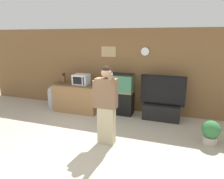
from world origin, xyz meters
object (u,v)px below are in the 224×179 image
counter_island (77,97)px  potted_plant (211,132)px  person_standing (106,105)px  trash_bin (53,97)px  microwave (81,79)px  tv_on_stand (161,107)px  aquarium_on_stand (119,94)px  knife_block (64,79)px

counter_island → potted_plant: counter_island is taller
person_standing → trash_bin: 3.09m
microwave → tv_on_stand: (2.44, 0.19, -0.69)m
tv_on_stand → trash_bin: bearing=-178.5°
person_standing → aquarium_on_stand: bearing=97.9°
knife_block → tv_on_stand: bearing=1.7°
knife_block → tv_on_stand: (3.14, 0.09, -0.65)m
person_standing → potted_plant: size_ratio=3.16×
counter_island → knife_block: knife_block is taller
aquarium_on_stand → tv_on_stand: bearing=-3.4°
tv_on_stand → trash_bin: tv_on_stand is taller
aquarium_on_stand → person_standing: person_standing is taller
aquarium_on_stand → person_standing: (0.25, -1.83, 0.29)m
aquarium_on_stand → potted_plant: (2.49, -1.14, -0.33)m
aquarium_on_stand → trash_bin: aquarium_on_stand is taller
microwave → knife_block: 0.70m
knife_block → microwave: bearing=-8.3°
tv_on_stand → potted_plant: tv_on_stand is taller
potted_plant → trash_bin: bearing=168.6°
counter_island → tv_on_stand: bearing=3.2°
microwave → potted_plant: size_ratio=0.83×
aquarium_on_stand → potted_plant: 2.75m
microwave → trash_bin: bearing=175.1°
knife_block → tv_on_stand: tv_on_stand is taller
tv_on_stand → potted_plant: bearing=-42.1°
tv_on_stand → counter_island: bearing=-176.8°
counter_island → trash_bin: 0.96m
microwave → tv_on_stand: tv_on_stand is taller
potted_plant → trash_bin: (-4.78, 0.97, 0.07)m
tv_on_stand → potted_plant: size_ratio=2.34×
knife_block → aquarium_on_stand: bearing=5.3°
tv_on_stand → aquarium_on_stand: bearing=176.6°
tv_on_stand → knife_block: bearing=-178.3°
knife_block → trash_bin: 0.81m
knife_block → potted_plant: knife_block is taller
knife_block → trash_bin: knife_block is taller
person_standing → potted_plant: bearing=17.2°
knife_block → aquarium_on_stand: aquarium_on_stand is taller
knife_block → potted_plant: 4.48m
counter_island → person_standing: size_ratio=0.81×
aquarium_on_stand → trash_bin: bearing=-175.8°
counter_island → knife_block: size_ratio=4.65×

